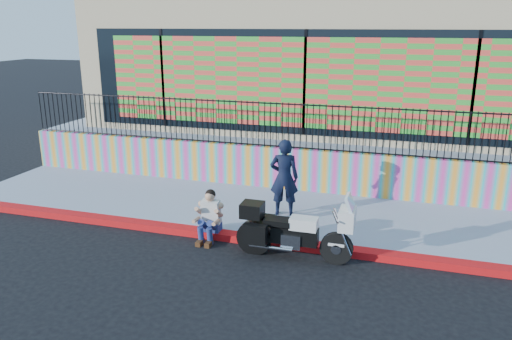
% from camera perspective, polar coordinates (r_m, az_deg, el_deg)
% --- Properties ---
extents(ground, '(90.00, 90.00, 0.00)m').
position_cam_1_polar(ground, '(10.47, 0.50, -8.38)').
color(ground, black).
rests_on(ground, ground).
extents(red_curb, '(16.00, 0.30, 0.15)m').
position_cam_1_polar(red_curb, '(10.44, 0.50, -8.01)').
color(red_curb, red).
rests_on(red_curb, ground).
extents(sidewalk, '(16.00, 3.00, 0.15)m').
position_cam_1_polar(sidewalk, '(11.91, 2.78, -4.86)').
color(sidewalk, '#8F95AC').
rests_on(sidewalk, ground).
extents(mural_wall, '(16.00, 0.20, 1.10)m').
position_cam_1_polar(mural_wall, '(13.18, 4.56, 0.10)').
color(mural_wall, '#E03A9B').
rests_on(mural_wall, sidewalk).
extents(metal_fence, '(15.80, 0.04, 1.20)m').
position_cam_1_polar(metal_fence, '(12.91, 4.67, 5.00)').
color(metal_fence, black).
rests_on(metal_fence, mural_wall).
extents(elevated_platform, '(16.00, 10.00, 1.25)m').
position_cam_1_polar(elevated_platform, '(18.07, 8.13, 4.22)').
color(elevated_platform, '#8F95AC').
rests_on(elevated_platform, ground).
extents(storefront_building, '(14.00, 8.06, 4.00)m').
position_cam_1_polar(storefront_building, '(17.49, 8.37, 12.50)').
color(storefront_building, tan).
rests_on(storefront_building, elevated_platform).
extents(police_motorcycle, '(2.25, 0.74, 1.40)m').
position_cam_1_polar(police_motorcycle, '(9.66, 4.21, -6.83)').
color(police_motorcycle, black).
rests_on(police_motorcycle, ground).
extents(police_officer, '(0.72, 0.54, 1.78)m').
position_cam_1_polar(police_officer, '(11.31, 3.23, -0.86)').
color(police_officer, black).
rests_on(police_officer, sidewalk).
extents(seated_man, '(0.54, 0.71, 1.06)m').
position_cam_1_polar(seated_man, '(10.47, -5.44, -5.78)').
color(seated_man, navy).
rests_on(seated_man, ground).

